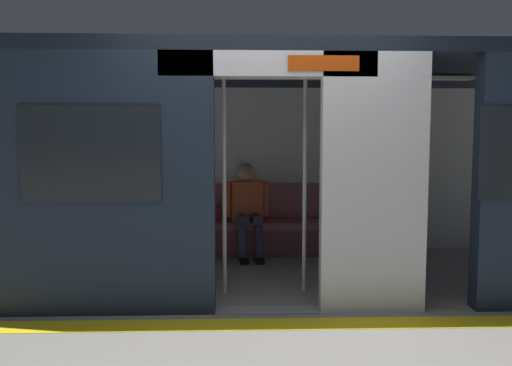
% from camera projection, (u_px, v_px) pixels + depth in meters
% --- Properties ---
extents(ground_plane, '(60.00, 60.00, 0.00)m').
position_uv_depth(ground_plane, '(267.00, 311.00, 3.91)').
color(ground_plane, gray).
extents(platform_edge_strip, '(8.00, 0.24, 0.01)m').
position_uv_depth(platform_edge_strip, '(270.00, 324.00, 3.61)').
color(platform_edge_strip, yellow).
rests_on(platform_edge_strip, ground_plane).
extents(train_car, '(6.40, 2.52, 2.24)m').
position_uv_depth(train_car, '(257.00, 137.00, 4.87)').
color(train_car, silver).
rests_on(train_car, ground_plane).
extents(bench_seat, '(3.04, 0.44, 0.43)m').
position_uv_depth(bench_seat, '(259.00, 229.00, 5.89)').
color(bench_seat, '#935156').
rests_on(bench_seat, ground_plane).
extents(person_seated, '(0.55, 0.70, 1.16)m').
position_uv_depth(person_seated, '(247.00, 204.00, 5.81)').
color(person_seated, '#CC5933').
rests_on(person_seated, ground_plane).
extents(handbag, '(0.26, 0.15, 0.17)m').
position_uv_depth(handbag, '(211.00, 214.00, 5.93)').
color(handbag, maroon).
rests_on(handbag, bench_seat).
extents(book, '(0.20, 0.25, 0.03)m').
position_uv_depth(book, '(270.00, 219.00, 5.93)').
color(book, '#B22D2D').
rests_on(book, bench_seat).
extents(grab_pole_door, '(0.04, 0.04, 2.10)m').
position_uv_depth(grab_pole_door, '(224.00, 181.00, 4.29)').
color(grab_pole_door, silver).
rests_on(grab_pole_door, ground_plane).
extents(grab_pole_far, '(0.04, 0.04, 2.10)m').
position_uv_depth(grab_pole_far, '(305.00, 181.00, 4.36)').
color(grab_pole_far, silver).
rests_on(grab_pole_far, ground_plane).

